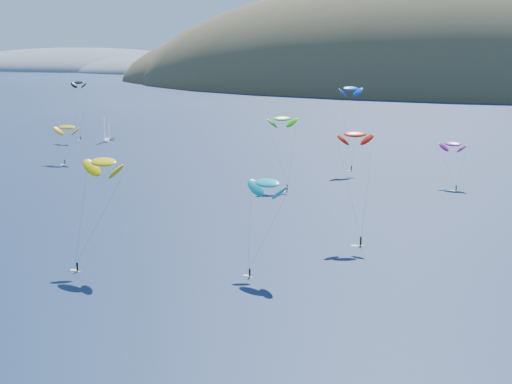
{
  "coord_description": "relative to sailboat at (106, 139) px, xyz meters",
  "views": [
    {
      "loc": [
        51.73,
        -63.2,
        42.47
      ],
      "look_at": [
        2.14,
        80.0,
        9.0
      ],
      "focal_mm": 50.0,
      "sensor_mm": 36.0,
      "label": 1
    }
  ],
  "objects": [
    {
      "name": "sailboat",
      "position": [
        0.0,
        0.0,
        0.0
      ],
      "size": [
        9.75,
        9.22,
        11.66
      ],
      "rotation": [
        0.0,
        0.0,
        0.41
      ],
      "color": "white",
      "rests_on": "ground"
    },
    {
      "name": "kitesurfer_6",
      "position": [
        139.2,
        -43.1,
        11.0
      ],
      "size": [
        8.05,
        11.39,
        14.07
      ],
      "rotation": [
        0.0,
        0.0,
        -0.21
      ],
      "color": "#C3E419",
      "rests_on": "ground"
    },
    {
      "name": "kitesurfer_3",
      "position": [
        92.72,
        -58.39,
        18.18
      ],
      "size": [
        9.49,
        13.24,
        21.54
      ],
      "rotation": [
        0.0,
        0.0,
        0.63
      ],
      "color": "#C3E419",
      "rests_on": "ground"
    },
    {
      "name": "kitesurfer_12",
      "position": [
        -14.06,
        3.7,
        22.28
      ],
      "size": [
        7.95,
        7.02,
        25.39
      ],
      "rotation": [
        0.0,
        0.0,
        -0.14
      ],
      "color": "#C3E419",
      "rests_on": "ground"
    },
    {
      "name": "headland",
      "position": [
        -345.04,
        561.01,
        -4.32
      ],
      "size": [
        460.0,
        250.0,
        60.0
      ],
      "color": "slate",
      "rests_on": "ground"
    },
    {
      "name": "kitesurfer_4",
      "position": [
        105.38,
        -24.94,
        24.73
      ],
      "size": [
        8.72,
        10.95,
        28.11
      ],
      "rotation": [
        0.0,
        0.0,
        0.82
      ],
      "color": "#C3E419",
      "rests_on": "ground"
    },
    {
      "name": "kitesurfer_9",
      "position": [
        122.91,
        -104.41,
        20.96
      ],
      "size": [
        8.3,
        11.36,
        24.1
      ],
      "rotation": [
        0.0,
        0.0,
        0.41
      ],
      "color": "#C3E419",
      "rests_on": "ground"
    },
    {
      "name": "kitesurfer_2",
      "position": [
        82.17,
        -137.86,
        18.31
      ],
      "size": [
        10.42,
        11.37,
        21.95
      ],
      "rotation": [
        0.0,
        0.0,
        -0.29
      ],
      "color": "#C3E419",
      "rests_on": "ground"
    },
    {
      "name": "kitesurfer_1",
      "position": [
        12.77,
        -46.45,
        10.97
      ],
      "size": [
        9.39,
        8.14,
        14.44
      ],
      "rotation": [
        0.0,
        0.0,
        0.13
      ],
      "color": "#C3E419",
      "rests_on": "ground"
    },
    {
      "name": "island",
      "position": [
        139.62,
        373.29,
        -11.69
      ],
      "size": [
        730.0,
        300.0,
        210.0
      ],
      "color": "#3D3526",
      "rests_on": "ground"
    },
    {
      "name": "kitesurfer_5",
      "position": [
        112.36,
        -131.58,
        15.15
      ],
      "size": [
        9.86,
        10.7,
        18.63
      ],
      "rotation": [
        0.0,
        0.0,
        -0.49
      ],
      "color": "#C3E419",
      "rests_on": "ground"
    }
  ]
}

